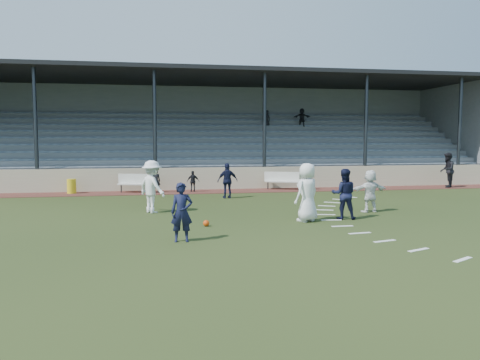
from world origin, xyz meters
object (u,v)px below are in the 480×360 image
Objects in this scene: football at (206,223)px; bench_left at (137,181)px; bench_right at (283,179)px; trash_bin at (72,186)px; player_navy_lead at (182,212)px; official at (447,170)px; player_white_lead at (307,192)px.

bench_left is at bearing 104.29° from football.
bench_right reaches higher than trash_bin.
bench_left is 3.28m from trash_bin.
bench_left is 1.01× the size of bench_right.
bench_left is 1.27× the size of player_navy_lead.
player_navy_lead is at bearing -16.04° from official.
football is (-5.24, -10.03, -0.48)m from bench_right.
official reaches higher than trash_bin.
football is 0.10× the size of official.
bench_left reaches higher than trash_bin.
player_white_lead is at bearing 33.52° from player_navy_lead.
official reaches higher than player_white_lead.
bench_right is 1.26× the size of player_navy_lead.
football is at bearing -19.85° from official.
player_navy_lead is at bearing -67.96° from trash_bin.
player_navy_lead is 0.81× the size of official.
official is at bearing -1.84° from trash_bin.
football is 0.10× the size of player_white_lead.
official reaches higher than football.
bench_left is 1.03× the size of official.
bench_right is 1.03× the size of player_white_lead.
player_white_lead reaches higher than trash_bin.
bench_right is 11.33m from football.
bench_right is at bearing 15.85° from bench_left.
player_navy_lead is at bearing -2.38° from player_white_lead.
bench_right is 1.02× the size of official.
official is at bearing -172.73° from player_white_lead.
bench_left is 11.28m from player_white_lead.
player_navy_lead is (-4.29, -2.40, -0.18)m from player_white_lead.
player_white_lead is at bearing -43.34° from bench_left.
official is at bearing 17.10° from bench_right.
player_navy_lead is (-0.87, -2.08, 0.70)m from football.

